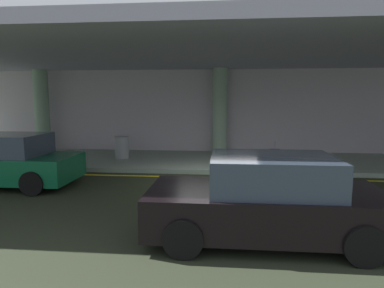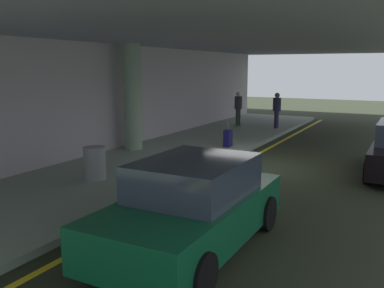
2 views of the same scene
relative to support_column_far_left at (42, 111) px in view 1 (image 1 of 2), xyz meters
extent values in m
plane|color=#252B1C|center=(8.00, -4.58, -1.97)|extent=(60.00, 60.00, 0.00)
cube|color=gray|center=(8.00, -1.48, -1.90)|extent=(26.00, 4.20, 0.15)
cube|color=yellow|center=(8.00, -3.99, -1.97)|extent=(26.00, 0.14, 0.01)
cylinder|color=gray|center=(0.00, 0.00, 0.00)|extent=(0.64, 0.64, 3.65)
cylinder|color=gray|center=(8.00, 0.00, 0.00)|extent=(0.64, 0.64, 3.65)
cube|color=#908CA0|center=(8.00, -1.98, 1.97)|extent=(28.00, 13.20, 0.30)
cube|color=#B5AAB3|center=(8.00, 0.77, -0.07)|extent=(26.00, 0.30, 3.80)
cube|color=black|center=(8.92, -8.65, -1.42)|extent=(4.10, 1.80, 0.70)
cube|color=#2D3847|center=(9.02, -8.65, -0.77)|extent=(2.10, 1.60, 0.60)
cylinder|color=black|center=(10.27, -7.80, -1.65)|extent=(0.64, 0.22, 0.64)
cylinder|color=black|center=(10.27, -9.50, -1.65)|extent=(0.64, 0.22, 0.64)
cylinder|color=black|center=(7.57, -7.80, -1.65)|extent=(0.64, 0.22, 0.64)
cylinder|color=black|center=(7.57, -9.50, -1.65)|extent=(0.64, 0.22, 0.64)
cube|color=#0D4D2E|center=(1.92, -5.58, -1.42)|extent=(4.10, 1.80, 0.70)
cube|color=#2D3847|center=(2.02, -5.58, -0.77)|extent=(2.10, 1.60, 0.60)
cylinder|color=black|center=(3.27, -4.73, -1.65)|extent=(0.64, 0.22, 0.64)
cylinder|color=black|center=(3.27, -6.43, -1.65)|extent=(0.64, 0.22, 0.64)
cube|color=#151353|center=(9.94, -2.81, -1.51)|extent=(0.36, 0.22, 0.62)
cylinder|color=slate|center=(9.94, -2.81, -1.06)|extent=(0.02, 0.02, 0.28)
cylinder|color=gray|center=(4.14, -1.58, -1.40)|extent=(0.56, 0.56, 0.85)
camera|label=1|loc=(8.17, -14.43, 0.48)|focal=31.31mm
camera|label=2|loc=(-3.97, -8.71, 1.01)|focal=39.30mm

